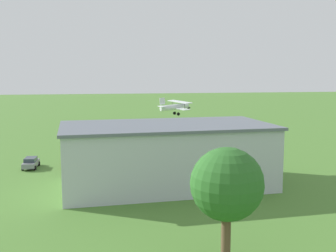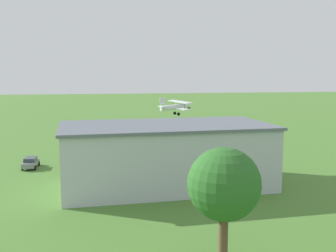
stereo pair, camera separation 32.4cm
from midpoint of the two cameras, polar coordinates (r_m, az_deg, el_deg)
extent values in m
plane|color=#47752D|center=(81.64, -5.86, -2.46)|extent=(400.00, 400.00, 0.00)
cube|color=#B7BCC6|center=(50.52, -0.38, -4.29)|extent=(25.51, 13.70, 7.40)
cube|color=slate|center=(49.88, -0.38, 0.08)|extent=(26.14, 14.33, 0.35)
cube|color=#384251|center=(56.73, -1.79, -3.68)|extent=(8.74, 0.56, 6.07)
cylinder|color=silver|center=(80.17, 0.76, 2.68)|extent=(5.98, 2.28, 1.51)
cone|color=black|center=(81.53, 2.86, 2.57)|extent=(0.90, 0.89, 0.80)
cube|color=silver|center=(80.46, 1.21, 2.54)|extent=(3.25, 9.20, 0.22)
cube|color=silver|center=(80.54, 1.50, 3.42)|extent=(3.25, 9.20, 0.22)
cube|color=silver|center=(79.11, -0.92, 3.51)|extent=(1.19, 0.35, 1.38)
cube|color=silver|center=(79.15, -0.97, 2.76)|extent=(1.43, 2.73, 0.15)
cylinder|color=black|center=(79.61, 1.35, 1.69)|extent=(0.66, 0.27, 0.64)
cylinder|color=black|center=(81.35, 0.81, 1.81)|extent=(0.66, 0.27, 0.64)
cylinder|color=#332D28|center=(77.85, 2.23, 2.83)|extent=(0.19, 0.12, 1.26)
cylinder|color=#332D28|center=(83.16, 0.54, 3.13)|extent=(0.19, 0.12, 1.26)
cube|color=orange|center=(65.79, 7.20, -4.26)|extent=(1.96, 4.08, 0.75)
cube|color=#2D3842|center=(65.67, 7.20, -3.72)|extent=(1.65, 2.31, 0.52)
cylinder|color=black|center=(64.95, 8.34, -4.77)|extent=(0.26, 0.65, 0.64)
cylinder|color=black|center=(64.33, 6.90, -4.87)|extent=(0.26, 0.65, 0.64)
cylinder|color=black|center=(67.42, 7.47, -4.31)|extent=(0.26, 0.65, 0.64)
cylinder|color=black|center=(66.81, 6.08, -4.39)|extent=(0.26, 0.65, 0.64)
cube|color=red|center=(62.81, -12.77, -4.99)|extent=(2.27, 4.66, 0.67)
cube|color=#2D3842|center=(62.69, -12.78, -4.46)|extent=(1.82, 2.68, 0.51)
cylinder|color=black|center=(61.47, -11.83, -5.55)|extent=(0.30, 0.66, 0.64)
cylinder|color=black|center=(61.34, -13.45, -5.63)|extent=(0.30, 0.66, 0.64)
cylinder|color=black|center=(64.43, -12.10, -4.96)|extent=(0.30, 0.66, 0.64)
cylinder|color=black|center=(64.30, -13.65, -5.03)|extent=(0.30, 0.66, 0.64)
cube|color=slate|center=(63.69, -18.82, -5.01)|extent=(2.05, 4.40, 0.71)
cube|color=#2D3842|center=(63.56, -18.84, -4.46)|extent=(1.72, 2.50, 0.56)
cylinder|color=black|center=(62.19, -18.28, -5.62)|extent=(0.26, 0.65, 0.64)
cylinder|color=black|center=(62.57, -19.88, -5.61)|extent=(0.26, 0.65, 0.64)
cylinder|color=black|center=(64.98, -17.77, -5.05)|extent=(0.26, 0.65, 0.64)
cylinder|color=black|center=(65.35, -19.30, -5.04)|extent=(0.26, 0.65, 0.64)
cylinder|color=navy|center=(71.19, 7.83, -3.63)|extent=(0.45, 0.45, 0.79)
cylinder|color=orange|center=(71.07, 7.84, -3.10)|extent=(0.54, 0.54, 0.56)
sphere|color=#9E704C|center=(71.00, 7.85, -2.79)|extent=(0.21, 0.21, 0.21)
cylinder|color=beige|center=(66.67, 4.24, -4.29)|extent=(0.45, 0.45, 0.88)
cylinder|color=#B23333|center=(66.53, 4.25, -3.66)|extent=(0.53, 0.53, 0.62)
sphere|color=#9E704C|center=(66.44, 4.25, -3.29)|extent=(0.24, 0.24, 0.24)
cylinder|color=#72338C|center=(68.51, -2.09, -4.00)|extent=(0.41, 0.41, 0.79)
cylinder|color=navy|center=(68.38, -2.09, -3.44)|extent=(0.49, 0.49, 0.56)
sphere|color=brown|center=(68.31, -2.10, -3.12)|extent=(0.21, 0.21, 0.21)
cylinder|color=brown|center=(30.14, 7.80, -15.26)|extent=(0.68, 0.68, 4.72)
sphere|color=#286023|center=(28.86, 7.94, -8.07)|extent=(5.19, 5.19, 5.19)
camera|label=1|loc=(0.16, -90.13, -0.02)|focal=43.46mm
camera|label=2|loc=(0.16, 89.87, 0.02)|focal=43.46mm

